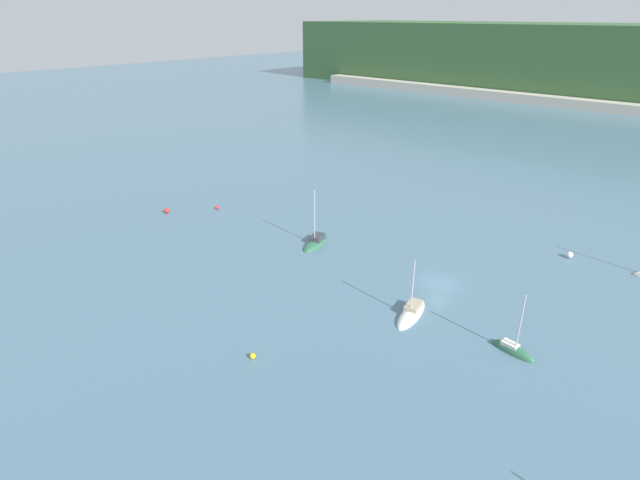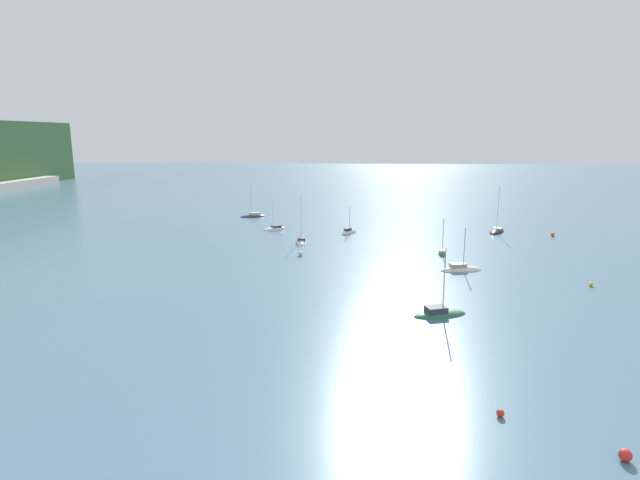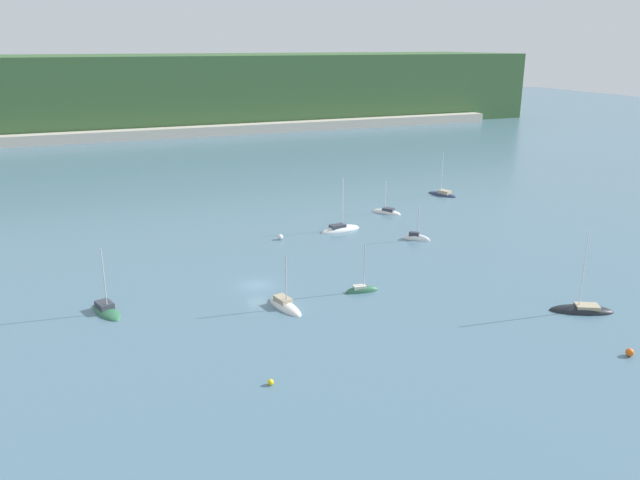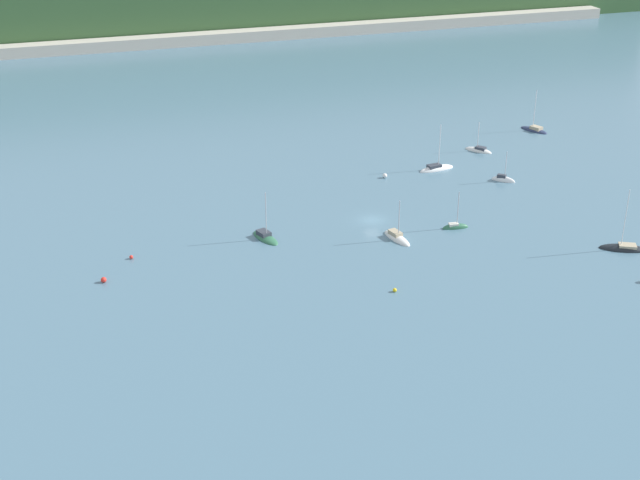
{
  "view_description": "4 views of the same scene",
  "coord_description": "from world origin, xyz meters",
  "px_view_note": "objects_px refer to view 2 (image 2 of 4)",
  "views": [
    {
      "loc": [
        24.75,
        -49.69,
        30.31
      ],
      "look_at": [
        -15.68,
        -4.62,
        2.7
      ],
      "focal_mm": 28.0,
      "sensor_mm": 36.0,
      "label": 1
    },
    {
      "loc": [
        -76.32,
        9.11,
        21.07
      ],
      "look_at": [
        9.3,
        14.55,
        2.94
      ],
      "focal_mm": 28.0,
      "sensor_mm": 36.0,
      "label": 2
    },
    {
      "loc": [
        -21.41,
        -75.2,
        31.07
      ],
      "look_at": [
        11.71,
        6.2,
        3.15
      ],
      "focal_mm": 35.0,
      "sensor_mm": 36.0,
      "label": 3
    },
    {
      "loc": [
        -51.15,
        -129.83,
        61.56
      ],
      "look_at": [
        -12.49,
        -9.66,
        2.36
      ],
      "focal_mm": 50.0,
      "sensor_mm": 36.0,
      "label": 4
    }
  ],
  "objects_px": {
    "sailboat_4": "(497,232)",
    "sailboat_6": "(442,254)",
    "sailboat_7": "(253,216)",
    "mooring_buoy_2": "(625,455)",
    "sailboat_5": "(301,242)",
    "mooring_buoy_0": "(300,253)",
    "sailboat_2": "(439,314)",
    "sailboat_0": "(349,233)",
    "sailboat_1": "(461,270)",
    "mooring_buoy_3": "(553,234)",
    "mooring_buoy_1": "(591,284)",
    "mooring_buoy_4": "(500,413)",
    "sailboat_3": "(275,229)"
  },
  "relations": [
    {
      "from": "sailboat_4",
      "to": "sailboat_6",
      "type": "relative_size",
      "value": 1.51
    },
    {
      "from": "sailboat_7",
      "to": "mooring_buoy_2",
      "type": "relative_size",
      "value": 11.45
    },
    {
      "from": "sailboat_5",
      "to": "mooring_buoy_0",
      "type": "relative_size",
      "value": 11.27
    },
    {
      "from": "sailboat_2",
      "to": "sailboat_0",
      "type": "bearing_deg",
      "value": 85.24
    },
    {
      "from": "sailboat_0",
      "to": "sailboat_1",
      "type": "xyz_separation_m",
      "value": [
        -29.1,
        -17.91,
        0.0
      ]
    },
    {
      "from": "sailboat_2",
      "to": "mooring_buoy_3",
      "type": "height_order",
      "value": "sailboat_2"
    },
    {
      "from": "mooring_buoy_1",
      "to": "mooring_buoy_3",
      "type": "distance_m",
      "value": 37.26
    },
    {
      "from": "sailboat_6",
      "to": "mooring_buoy_4",
      "type": "distance_m",
      "value": 53.43
    },
    {
      "from": "sailboat_1",
      "to": "mooring_buoy_0",
      "type": "xyz_separation_m",
      "value": [
        8.33,
        26.35,
        0.34
      ]
    },
    {
      "from": "sailboat_5",
      "to": "mooring_buoy_0",
      "type": "height_order",
      "value": "sailboat_5"
    },
    {
      "from": "mooring_buoy_0",
      "to": "mooring_buoy_1",
      "type": "relative_size",
      "value": 1.52
    },
    {
      "from": "sailboat_5",
      "to": "mooring_buoy_4",
      "type": "bearing_deg",
      "value": -168.7
    },
    {
      "from": "sailboat_4",
      "to": "sailboat_6",
      "type": "distance_m",
      "value": 26.95
    },
    {
      "from": "sailboat_1",
      "to": "sailboat_4",
      "type": "distance_m",
      "value": 36.03
    },
    {
      "from": "sailboat_1",
      "to": "sailboat_6",
      "type": "relative_size",
      "value": 1.05
    },
    {
      "from": "sailboat_3",
      "to": "mooring_buoy_0",
      "type": "distance_m",
      "value": 25.6
    },
    {
      "from": "sailboat_1",
      "to": "sailboat_7",
      "type": "relative_size",
      "value": 0.79
    },
    {
      "from": "sailboat_2",
      "to": "mooring_buoy_3",
      "type": "xyz_separation_m",
      "value": [
        49.48,
        -32.07,
        0.29
      ]
    },
    {
      "from": "sailboat_1",
      "to": "sailboat_2",
      "type": "xyz_separation_m",
      "value": [
        -20.42,
        6.77,
        0.03
      ]
    },
    {
      "from": "sailboat_2",
      "to": "sailboat_7",
      "type": "relative_size",
      "value": 0.9
    },
    {
      "from": "mooring_buoy_4",
      "to": "sailboat_5",
      "type": "bearing_deg",
      "value": 19.16
    },
    {
      "from": "sailboat_5",
      "to": "sailboat_0",
      "type": "bearing_deg",
      "value": -52.6
    },
    {
      "from": "sailboat_5",
      "to": "mooring_buoy_2",
      "type": "distance_m",
      "value": 72.36
    },
    {
      "from": "sailboat_3",
      "to": "mooring_buoy_4",
      "type": "xyz_separation_m",
      "value": [
        -74.74,
        -28.86,
        0.21
      ]
    },
    {
      "from": "mooring_buoy_4",
      "to": "sailboat_3",
      "type": "bearing_deg",
      "value": 21.11
    },
    {
      "from": "sailboat_3",
      "to": "sailboat_4",
      "type": "height_order",
      "value": "sailboat_4"
    },
    {
      "from": "mooring_buoy_3",
      "to": "sailboat_2",
      "type": "bearing_deg",
      "value": 147.05
    },
    {
      "from": "mooring_buoy_1",
      "to": "mooring_buoy_4",
      "type": "relative_size",
      "value": 0.98
    },
    {
      "from": "sailboat_4",
      "to": "mooring_buoy_4",
      "type": "height_order",
      "value": "sailboat_4"
    },
    {
      "from": "sailboat_0",
      "to": "sailboat_7",
      "type": "xyz_separation_m",
      "value": [
        21.31,
        25.2,
        0.03
      ]
    },
    {
      "from": "mooring_buoy_1",
      "to": "mooring_buoy_0",
      "type": "bearing_deg",
      "value": 70.19
    },
    {
      "from": "sailboat_4",
      "to": "mooring_buoy_0",
      "type": "relative_size",
      "value": 12.29
    },
    {
      "from": "sailboat_2",
      "to": "mooring_buoy_1",
      "type": "relative_size",
      "value": 14.92
    },
    {
      "from": "mooring_buoy_3",
      "to": "mooring_buoy_0",
      "type": "bearing_deg",
      "value": 111.87
    },
    {
      "from": "mooring_buoy_1",
      "to": "mooring_buoy_3",
      "type": "xyz_separation_m",
      "value": [
        36.26,
        -8.55,
        0.13
      ]
    },
    {
      "from": "sailboat_7",
      "to": "mooring_buoy_4",
      "type": "distance_m",
      "value": 99.84
    },
    {
      "from": "sailboat_7",
      "to": "mooring_buoy_2",
      "type": "xyz_separation_m",
      "value": [
        -97.48,
        -43.93,
        0.29
      ]
    },
    {
      "from": "sailboat_4",
      "to": "mooring_buoy_0",
      "type": "height_order",
      "value": "sailboat_4"
    },
    {
      "from": "sailboat_4",
      "to": "sailboat_7",
      "type": "xyz_separation_m",
      "value": [
        17.53,
        57.84,
        0.06
      ]
    },
    {
      "from": "mooring_buoy_0",
      "to": "sailboat_6",
      "type": "bearing_deg",
      "value": -84.02
    },
    {
      "from": "sailboat_5",
      "to": "mooring_buoy_2",
      "type": "bearing_deg",
      "value": -164.96
    },
    {
      "from": "sailboat_3",
      "to": "mooring_buoy_3",
      "type": "distance_m",
      "value": 60.11
    },
    {
      "from": "mooring_buoy_1",
      "to": "mooring_buoy_2",
      "type": "height_order",
      "value": "mooring_buoy_2"
    },
    {
      "from": "sailboat_1",
      "to": "mooring_buoy_3",
      "type": "relative_size",
      "value": 9.12
    },
    {
      "from": "sailboat_6",
      "to": "mooring_buoy_4",
      "type": "height_order",
      "value": "sailboat_6"
    },
    {
      "from": "mooring_buoy_1",
      "to": "sailboat_5",
      "type": "bearing_deg",
      "value": 58.71
    },
    {
      "from": "sailboat_3",
      "to": "sailboat_6",
      "type": "bearing_deg",
      "value": 109.86
    },
    {
      "from": "sailboat_4",
      "to": "mooring_buoy_1",
      "type": "relative_size",
      "value": 18.68
    },
    {
      "from": "sailboat_4",
      "to": "sailboat_5",
      "type": "distance_m",
      "value": 44.12
    },
    {
      "from": "sailboat_4",
      "to": "sailboat_2",
      "type": "bearing_deg",
      "value": 5.25
    }
  ]
}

